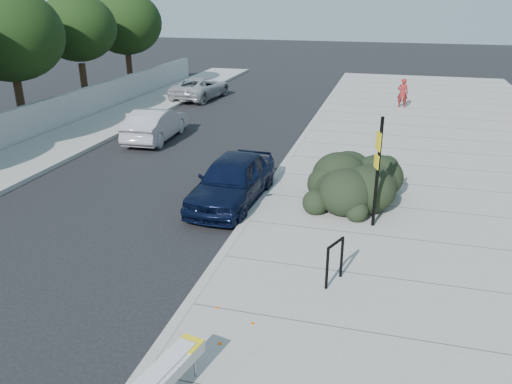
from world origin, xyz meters
TOP-DOWN VIEW (x-y plane):
  - ground at (0.00, 0.00)m, footprint 120.00×120.00m
  - sidewalk_near at (5.60, 5.00)m, footprint 11.20×50.00m
  - sidewalk_far at (-9.50, 5.00)m, footprint 3.00×50.00m
  - curb_near at (0.00, 5.00)m, footprint 0.22×50.00m
  - curb_far at (-8.00, 5.00)m, footprint 0.22×50.00m
  - tree_far_d at (-12.50, 9.00)m, footprint 4.60×4.60m
  - tree_far_e at (-12.50, 14.00)m, footprint 4.00×4.00m
  - tree_far_f at (-12.50, 19.00)m, footprint 4.40×4.40m
  - bench at (0.60, -4.51)m, footprint 0.79×1.91m
  - bike_rack at (2.66, -0.49)m, footprint 0.30×0.61m
  - sign_post at (3.30, 2.57)m, footprint 0.16×0.32m
  - hedge at (2.67, 4.79)m, footprint 2.79×4.47m
  - sedan_navy at (-0.80, 3.41)m, footprint 1.91×4.33m
  - wagon_silver at (-6.06, 9.24)m, footprint 1.65×4.19m
  - suv_silver at (-7.50, 18.22)m, footprint 2.58×4.81m
  - pedestrian at (4.06, 18.03)m, footprint 0.57×0.38m

SIDE VIEW (x-z plane):
  - ground at x=0.00m, z-range 0.00..0.00m
  - sidewalk_near at x=5.60m, z-range 0.00..0.15m
  - sidewalk_far at x=-9.50m, z-range 0.00..0.15m
  - curb_near at x=0.00m, z-range 0.00..0.17m
  - curb_far at x=-8.00m, z-range 0.00..0.17m
  - bench at x=0.60m, z-range 0.31..0.88m
  - suv_silver at x=-7.50m, z-range 0.00..1.28m
  - wagon_silver at x=-6.06m, z-range 0.00..1.36m
  - sedan_navy at x=-0.80m, z-range 0.00..1.45m
  - bike_rack at x=2.66m, z-range 0.25..1.21m
  - pedestrian at x=4.06m, z-range 0.15..1.69m
  - hedge at x=2.67m, z-range 0.15..1.71m
  - sign_post at x=3.30m, z-range 0.33..3.23m
  - tree_far_e at x=-12.50m, z-range 1.23..7.13m
  - tree_far_f at x=-12.50m, z-range 1.15..7.22m
  - tree_far_d at x=-12.50m, z-range 1.11..7.27m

